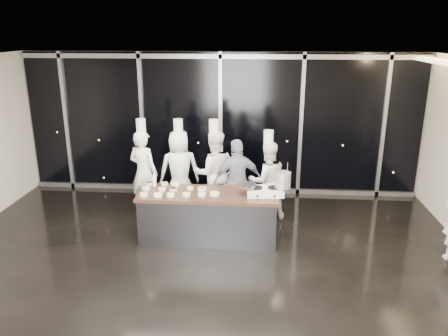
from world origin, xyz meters
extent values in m
plane|color=black|center=(0.00, 0.00, 0.00)|extent=(9.00, 9.00, 0.00)
cube|color=beige|center=(0.00, 3.50, 1.60)|extent=(9.00, 0.02, 3.20)
cube|color=beige|center=(0.00, -3.50, 1.60)|extent=(9.00, 0.02, 3.20)
cube|color=silver|center=(0.00, 0.00, 3.20)|extent=(9.00, 7.00, 0.02)
cube|color=black|center=(0.00, 3.44, 1.60)|extent=(8.90, 0.04, 3.18)
cube|color=gray|center=(0.00, 3.39, 3.10)|extent=(8.90, 0.08, 0.10)
cube|color=gray|center=(0.00, 3.39, 0.05)|extent=(8.90, 0.08, 0.10)
cube|color=gray|center=(-3.60, 3.39, 1.60)|extent=(0.08, 0.08, 3.20)
cube|color=gray|center=(-1.80, 3.39, 1.60)|extent=(0.08, 0.08, 3.20)
cube|color=gray|center=(0.00, 3.39, 1.60)|extent=(0.08, 0.08, 3.20)
cube|color=gray|center=(1.80, 3.39, 1.60)|extent=(0.08, 0.08, 3.20)
cube|color=gray|center=(3.60, 3.39, 1.60)|extent=(0.08, 0.08, 3.20)
cube|color=#333338|center=(0.00, 0.90, 0.42)|extent=(2.40, 0.80, 0.84)
cube|color=#41241B|center=(0.00, 0.90, 0.87)|extent=(2.46, 0.86, 0.06)
cube|color=silver|center=(1.00, 0.90, 0.96)|extent=(0.65, 0.43, 0.12)
cylinder|color=black|center=(0.85, 0.89, 1.03)|extent=(0.23, 0.23, 0.02)
cylinder|color=black|center=(1.15, 0.91, 1.03)|extent=(0.23, 0.23, 0.02)
cylinder|color=black|center=(0.87, 0.68, 0.95)|extent=(0.04, 0.02, 0.04)
cylinder|color=black|center=(1.16, 0.71, 0.95)|extent=(0.04, 0.02, 0.04)
cylinder|color=gray|center=(0.69, 0.89, 1.07)|extent=(0.35, 0.35, 0.05)
cube|color=#4C2B14|center=(0.41, 0.87, 1.07)|extent=(0.24, 0.05, 0.02)
cylinder|color=silver|center=(1.30, 0.91, 1.18)|extent=(0.29, 0.29, 0.27)
cylinder|color=white|center=(-1.10, 0.68, 0.92)|extent=(0.14, 0.14, 0.04)
cylinder|color=#FFA42A|center=(-1.10, 0.68, 0.94)|extent=(0.12, 0.12, 0.01)
cylinder|color=white|center=(-1.13, 0.96, 0.92)|extent=(0.14, 0.14, 0.04)
cylinder|color=beige|center=(-1.13, 0.96, 0.94)|extent=(0.11, 0.11, 0.01)
cylinder|color=white|center=(-1.15, 1.24, 0.92)|extent=(0.15, 0.15, 0.04)
cylinder|color=#361D10|center=(-1.15, 1.24, 0.94)|extent=(0.12, 0.12, 0.01)
cylinder|color=white|center=(-0.85, 0.68, 0.92)|extent=(0.16, 0.16, 0.04)
cylinder|color=silver|center=(-0.85, 0.68, 0.94)|extent=(0.13, 0.13, 0.01)
cylinder|color=white|center=(-0.85, 0.96, 0.92)|extent=(0.14, 0.14, 0.04)
cylinder|color=tan|center=(-0.85, 0.96, 0.94)|extent=(0.12, 0.12, 0.01)
cylinder|color=white|center=(-0.86, 1.24, 0.92)|extent=(0.13, 0.13, 0.04)
cylinder|color=#A26A51|center=(-0.86, 1.24, 0.94)|extent=(0.10, 0.10, 0.01)
cylinder|color=white|center=(-0.64, 0.70, 0.92)|extent=(0.14, 0.14, 0.04)
cylinder|color=#EBB961|center=(-0.64, 0.70, 0.94)|extent=(0.12, 0.12, 0.01)
cylinder|color=white|center=(-0.64, 0.97, 0.92)|extent=(0.14, 0.14, 0.04)
cylinder|color=black|center=(-0.64, 0.97, 0.94)|extent=(0.12, 0.12, 0.01)
cylinder|color=white|center=(-0.65, 1.23, 0.92)|extent=(0.15, 0.15, 0.04)
cylinder|color=white|center=(-0.65, 1.23, 0.94)|extent=(0.13, 0.13, 0.01)
cylinder|color=white|center=(-0.36, 0.73, 0.92)|extent=(0.14, 0.14, 0.04)
cylinder|color=#CFC753|center=(-0.36, 0.73, 0.94)|extent=(0.12, 0.12, 0.01)
cylinder|color=white|center=(-0.35, 1.06, 0.92)|extent=(0.12, 0.12, 0.04)
cylinder|color=tan|center=(-0.35, 1.06, 0.94)|extent=(0.10, 0.10, 0.01)
cylinder|color=white|center=(-0.10, 0.77, 0.92)|extent=(0.14, 0.14, 0.04)
cylinder|color=beige|center=(-0.10, 0.77, 0.94)|extent=(0.11, 0.11, 0.01)
cylinder|color=white|center=(-0.13, 1.04, 0.92)|extent=(0.17, 0.17, 0.04)
cylinder|color=#A05B48|center=(-0.13, 1.04, 0.94)|extent=(0.14, 0.14, 0.01)
cylinder|color=white|center=(0.12, 0.81, 0.92)|extent=(0.16, 0.16, 0.04)
cylinder|color=#FFAC54|center=(0.12, 0.81, 0.94)|extent=(0.13, 0.13, 0.01)
cylinder|color=silver|center=(-1.03, 1.17, 1.00)|extent=(0.07, 0.07, 0.20)
cone|color=silver|center=(-1.03, 1.17, 1.13)|extent=(0.06, 0.06, 0.07)
imported|color=white|center=(-1.45, 2.00, 0.88)|extent=(0.75, 0.64, 1.76)
cylinder|color=white|center=(-1.45, 2.00, 1.86)|extent=(0.25, 0.25, 0.26)
imported|color=white|center=(-0.76, 2.28, 0.85)|extent=(0.96, 0.77, 1.71)
cylinder|color=white|center=(-0.76, 2.28, 1.81)|extent=(0.24, 0.24, 0.26)
imported|color=white|center=(-0.02, 2.11, 0.87)|extent=(0.98, 0.84, 1.75)
cylinder|color=white|center=(-0.02, 2.11, 1.85)|extent=(0.23, 0.23, 0.26)
imported|color=#131436|center=(0.47, 1.79, 0.83)|extent=(1.05, 0.70, 1.66)
imported|color=white|center=(1.06, 1.95, 0.79)|extent=(0.90, 0.79, 1.58)
cylinder|color=white|center=(1.06, 1.95, 1.68)|extent=(0.23, 0.23, 0.26)
camera|label=1|loc=(0.86, -6.26, 3.66)|focal=35.00mm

